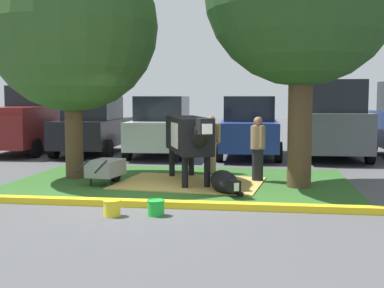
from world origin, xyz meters
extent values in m
plane|color=#4C4C4F|center=(0.00, 0.00, 0.00)|extent=(80.00, 80.00, 0.00)
cube|color=#2D5B23|center=(0.23, 2.15, 0.01)|extent=(7.79, 5.11, 0.02)
cube|color=yellow|center=(0.23, -0.55, 0.06)|extent=(8.99, 0.24, 0.12)
cube|color=tan|center=(0.48, 1.95, 0.03)|extent=(3.45, 2.74, 0.04)
cylinder|color=#4C3823|center=(-2.45, 2.40, 1.13)|extent=(0.43, 0.43, 2.25)
sphere|color=#2D5123|center=(-2.45, 2.40, 3.70)|extent=(4.13, 4.13, 4.13)
cylinder|color=#4C3823|center=(2.91, 1.86, 1.43)|extent=(0.52, 0.52, 2.85)
cube|color=black|center=(0.41, 2.15, 1.13)|extent=(1.44, 2.40, 0.80)
cube|color=white|center=(0.46, 2.01, 1.13)|extent=(0.98, 1.09, 0.56)
cylinder|color=black|center=(0.86, 0.90, 1.23)|extent=(0.52, 0.71, 0.58)
cube|color=black|center=(0.97, 0.60, 1.41)|extent=(0.39, 0.50, 0.32)
cube|color=white|center=(1.04, 0.41, 1.37)|extent=(0.23, 0.18, 0.20)
cylinder|color=black|center=(0.93, 1.42, 0.36)|extent=(0.14, 0.14, 0.73)
cylinder|color=black|center=(0.47, 1.26, 0.36)|extent=(0.14, 0.14, 0.73)
cylinder|color=black|center=(0.35, 3.04, 0.36)|extent=(0.14, 0.14, 0.73)
cylinder|color=black|center=(-0.12, 2.88, 0.36)|extent=(0.14, 0.14, 0.73)
cylinder|color=black|center=(0.00, 3.28, 0.88)|extent=(0.06, 0.06, 0.70)
ellipsoid|color=black|center=(1.34, 0.95, 0.24)|extent=(0.88, 1.20, 0.48)
cube|color=black|center=(1.58, 0.40, 0.26)|extent=(0.29, 0.34, 0.22)
cube|color=silver|center=(1.62, 0.29, 0.26)|extent=(0.12, 0.09, 0.16)
cylinder|color=black|center=(1.64, 0.70, 0.06)|extent=(0.23, 0.36, 0.10)
cylinder|color=black|center=(2.00, 2.49, 0.39)|extent=(0.26, 0.26, 0.78)
cylinder|color=#9E7F5B|center=(2.00, 2.49, 1.05)|extent=(0.34, 0.34, 0.54)
sphere|color=#8C664C|center=(2.00, 2.49, 1.43)|extent=(0.21, 0.21, 0.21)
cylinder|color=#9E7F5B|center=(2.08, 2.29, 1.08)|extent=(0.09, 0.09, 0.51)
cylinder|color=#9E7F5B|center=(1.91, 2.69, 1.08)|extent=(0.09, 0.09, 0.51)
cylinder|color=#9E7F5B|center=(0.77, 3.72, 0.39)|extent=(0.26, 0.26, 0.77)
cylinder|color=#9E7F5B|center=(0.77, 3.72, 1.04)|extent=(0.34, 0.34, 0.53)
sphere|color=#8C664C|center=(0.77, 3.72, 1.41)|extent=(0.21, 0.21, 0.21)
cylinder|color=#9E7F5B|center=(0.97, 3.64, 1.06)|extent=(0.09, 0.09, 0.50)
cylinder|color=#9E7F5B|center=(0.56, 3.80, 1.06)|extent=(0.09, 0.09, 0.50)
cube|color=gray|center=(-1.38, 1.53, 0.40)|extent=(0.74, 0.99, 0.36)
cylinder|color=black|center=(-1.30, 2.02, 0.18)|extent=(0.16, 0.37, 0.36)
cylinder|color=black|center=(-1.65, 1.27, 0.12)|extent=(0.04, 0.04, 0.24)
cylinder|color=black|center=(-1.21, 1.20, 0.12)|extent=(0.04, 0.04, 0.24)
cylinder|color=black|center=(-1.70, 0.92, 0.52)|extent=(0.13, 0.53, 0.23)
cylinder|color=black|center=(-1.27, 0.85, 0.52)|extent=(0.13, 0.53, 0.23)
cylinder|color=yellow|center=(-0.35, -1.36, 0.13)|extent=(0.28, 0.28, 0.26)
torus|color=yellow|center=(-0.35, -1.36, 0.26)|extent=(0.30, 0.30, 0.02)
cylinder|color=green|center=(0.37, -1.21, 0.13)|extent=(0.28, 0.28, 0.25)
torus|color=green|center=(0.37, -1.21, 0.25)|extent=(0.31, 0.31, 0.02)
cube|color=maroon|center=(-6.40, 8.10, 0.87)|extent=(2.19, 5.47, 1.10)
cube|color=black|center=(-6.43, 9.05, 1.92)|extent=(1.90, 1.86, 1.00)
cube|color=maroon|center=(-6.36, 6.89, 1.54)|extent=(1.99, 2.76, 0.24)
cylinder|color=black|center=(-7.46, 9.82, 0.32)|extent=(0.24, 0.65, 0.64)
cylinder|color=black|center=(-5.46, 9.89, 0.32)|extent=(0.24, 0.65, 0.64)
cylinder|color=black|center=(-5.34, 6.39, 0.32)|extent=(0.24, 0.65, 0.64)
cube|color=black|center=(-3.79, 7.69, 0.77)|extent=(1.95, 4.46, 0.90)
cube|color=black|center=(-3.79, 7.69, 1.62)|extent=(1.66, 2.25, 0.80)
cylinder|color=black|center=(-4.74, 9.09, 0.32)|extent=(0.24, 0.65, 0.64)
cylinder|color=black|center=(-2.94, 9.15, 0.32)|extent=(0.24, 0.65, 0.64)
cylinder|color=black|center=(-4.64, 6.23, 0.32)|extent=(0.24, 0.65, 0.64)
cylinder|color=black|center=(-2.85, 6.29, 0.32)|extent=(0.24, 0.65, 0.64)
cube|color=silver|center=(-1.31, 7.59, 0.77)|extent=(1.95, 4.46, 0.90)
cube|color=black|center=(-1.31, 7.59, 1.62)|extent=(1.66, 2.25, 0.80)
cylinder|color=black|center=(-2.26, 8.99, 0.32)|extent=(0.24, 0.65, 0.64)
cylinder|color=black|center=(-0.46, 9.05, 0.32)|extent=(0.24, 0.65, 0.64)
cylinder|color=black|center=(-2.16, 6.13, 0.32)|extent=(0.24, 0.65, 0.64)
cylinder|color=black|center=(-0.36, 6.19, 0.32)|extent=(0.24, 0.65, 0.64)
cube|color=navy|center=(1.61, 7.63, 0.77)|extent=(1.95, 4.46, 0.90)
cube|color=black|center=(1.61, 7.63, 1.62)|extent=(1.66, 2.25, 0.80)
cylinder|color=black|center=(0.66, 9.03, 0.32)|extent=(0.24, 0.65, 0.64)
cylinder|color=black|center=(2.46, 9.09, 0.32)|extent=(0.24, 0.65, 0.64)
cylinder|color=black|center=(0.76, 6.17, 0.32)|extent=(0.24, 0.65, 0.64)
cylinder|color=black|center=(2.56, 6.23, 0.32)|extent=(0.24, 0.65, 0.64)
cube|color=#4C5156|center=(4.25, 7.69, 0.92)|extent=(2.06, 4.66, 1.20)
cube|color=black|center=(4.25, 7.69, 2.02)|extent=(1.78, 3.26, 1.00)
cylinder|color=black|center=(3.25, 9.15, 0.32)|extent=(0.24, 0.65, 0.64)
cylinder|color=black|center=(5.15, 9.21, 0.32)|extent=(0.24, 0.65, 0.64)
cylinder|color=black|center=(3.35, 6.16, 0.32)|extent=(0.24, 0.65, 0.64)
cylinder|color=black|center=(5.25, 6.22, 0.32)|extent=(0.24, 0.65, 0.64)
cylinder|color=black|center=(5.90, 9.16, 0.32)|extent=(0.24, 0.65, 0.64)
camera|label=1|loc=(2.19, -9.51, 1.98)|focal=47.99mm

